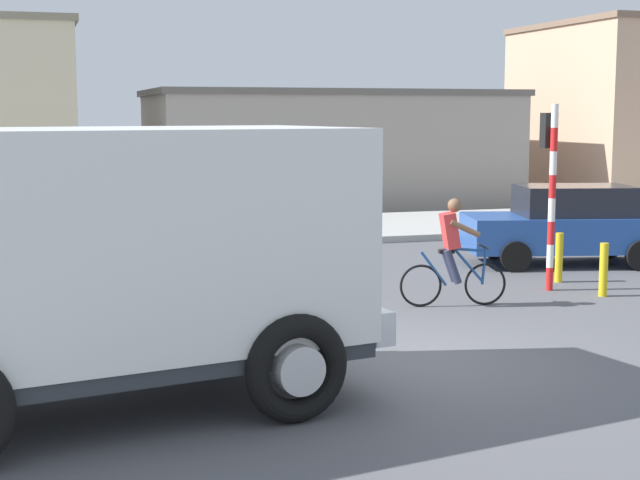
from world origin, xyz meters
name	(u,v)px	position (x,y,z in m)	size (l,w,h in m)	color
ground_plane	(403,360)	(0.00, 0.00, 0.00)	(120.00, 120.00, 0.00)	#56565B
sidewalk_far	(214,233)	(0.00, 12.53, 0.08)	(80.00, 5.00, 0.16)	#ADADA8
truck_foreground	(101,251)	(-3.68, -0.94, 1.67)	(5.77, 3.54, 2.90)	white
cyclist	(453,252)	(2.01, 2.88, 0.86)	(1.71, 0.55, 1.72)	black
traffic_light_pole	(551,171)	(4.19, 3.69, 2.07)	(0.24, 0.43, 3.20)	red
car_red_near	(568,224)	(6.00, 6.02, 0.82)	(4.29, 2.60, 1.60)	#234C9E
car_far_side	(158,243)	(-2.26, 5.71, 0.82)	(4.12, 2.12, 1.60)	gold
pedestrian_near_kerb	(171,225)	(-1.70, 8.05, 0.85)	(0.34, 0.22, 1.62)	#2D334C
bollard_near	(604,270)	(4.76, 2.87, 0.45)	(0.14, 0.14, 0.90)	gold
bollard_far	(559,258)	(4.76, 4.27, 0.45)	(0.14, 0.14, 0.90)	gold
building_mid_block	(327,147)	(5.24, 19.75, 1.89)	(11.84, 6.50, 3.78)	#9E9389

